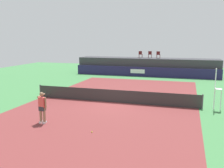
% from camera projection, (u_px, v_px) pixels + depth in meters
% --- Properties ---
extents(ground_plane, '(48.00, 48.00, 0.00)m').
position_uv_depth(ground_plane, '(124.00, 94.00, 21.45)').
color(ground_plane, '#3D7A42').
extents(court_inner, '(12.00, 22.00, 0.00)m').
position_uv_depth(court_inner, '(114.00, 102.00, 18.63)').
color(court_inner, maroon).
rests_on(court_inner, ground).
extents(sponsor_wall, '(18.00, 0.22, 1.20)m').
position_uv_depth(sponsor_wall, '(144.00, 72.00, 31.24)').
color(sponsor_wall, '#231E4C').
rests_on(sponsor_wall, ground).
extents(spectator_platform, '(18.00, 2.80, 2.20)m').
position_uv_depth(spectator_platform, '(147.00, 66.00, 32.85)').
color(spectator_platform, '#38383D').
rests_on(spectator_platform, ground).
extents(spectator_chair_far_left, '(0.47, 0.47, 0.89)m').
position_uv_depth(spectator_chair_far_left, '(141.00, 54.00, 32.86)').
color(spectator_chair_far_left, '#561919').
rests_on(spectator_chair_far_left, spectator_platform).
extents(spectator_chair_left, '(0.48, 0.48, 0.89)m').
position_uv_depth(spectator_chair_left, '(150.00, 54.00, 32.65)').
color(spectator_chair_left, '#561919').
rests_on(spectator_chair_left, spectator_platform).
extents(spectator_chair_center, '(0.45, 0.45, 0.89)m').
position_uv_depth(spectator_chair_center, '(158.00, 54.00, 32.16)').
color(spectator_chair_center, '#561919').
rests_on(spectator_chair_center, spectator_platform).
extents(umpire_chair, '(0.52, 0.52, 2.76)m').
position_uv_depth(umpire_chair, '(217.00, 86.00, 16.36)').
color(umpire_chair, white).
rests_on(umpire_chair, ground).
extents(tennis_net, '(12.40, 0.02, 0.95)m').
position_uv_depth(tennis_net, '(114.00, 96.00, 18.55)').
color(tennis_net, '#2D2D2D').
rests_on(tennis_net, ground).
extents(net_post_near, '(0.10, 0.10, 1.00)m').
position_uv_depth(net_post_near, '(40.00, 91.00, 20.31)').
color(net_post_near, '#4C4C51').
rests_on(net_post_near, ground).
extents(net_post_far, '(0.10, 0.10, 1.00)m').
position_uv_depth(net_post_far, '(202.00, 102.00, 16.77)').
color(net_post_far, '#4C4C51').
rests_on(net_post_far, ground).
extents(tennis_player, '(0.61, 1.17, 1.77)m').
position_uv_depth(tennis_player, '(42.00, 106.00, 13.87)').
color(tennis_player, white).
rests_on(tennis_player, court_inner).
extents(tennis_ball, '(0.07, 0.07, 0.07)m').
position_uv_depth(tennis_ball, '(92.00, 132.00, 12.59)').
color(tennis_ball, '#D8EA33').
rests_on(tennis_ball, court_inner).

